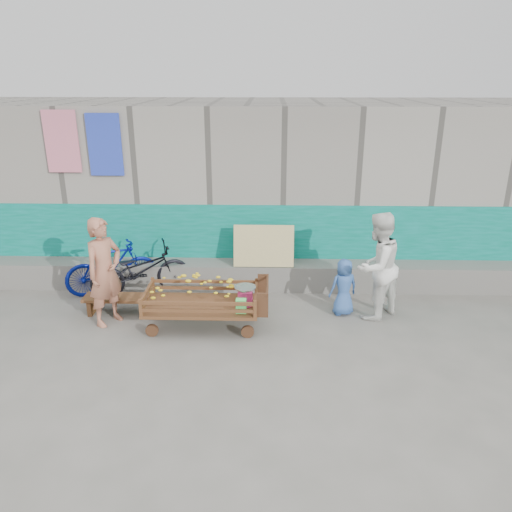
{
  "coord_description": "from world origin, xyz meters",
  "views": [
    {
      "loc": [
        0.38,
        -5.59,
        3.52
      ],
      "look_at": [
        0.2,
        1.2,
        1.0
      ],
      "focal_mm": 35.0,
      "sensor_mm": 36.0,
      "label": 1
    }
  ],
  "objects_px": {
    "bicycle_dark": "(141,270)",
    "bicycle_blue": "(112,268)",
    "banana_cart": "(199,295)",
    "vendor_man": "(105,272)",
    "woman": "(377,266)",
    "child": "(344,287)",
    "bench": "(120,301)"
  },
  "relations": [
    {
      "from": "bicycle_blue",
      "to": "vendor_man",
      "type": "bearing_deg",
      "value": 169.6
    },
    {
      "from": "child",
      "to": "bicycle_dark",
      "type": "distance_m",
      "value": 3.33
    },
    {
      "from": "bicycle_dark",
      "to": "bicycle_blue",
      "type": "bearing_deg",
      "value": 63.07
    },
    {
      "from": "vendor_man",
      "to": "bicycle_dark",
      "type": "height_order",
      "value": "vendor_man"
    },
    {
      "from": "woman",
      "to": "bicycle_dark",
      "type": "relative_size",
      "value": 1.0
    },
    {
      "from": "bench",
      "to": "bicycle_blue",
      "type": "distance_m",
      "value": 0.85
    },
    {
      "from": "bench",
      "to": "bicycle_dark",
      "type": "distance_m",
      "value": 0.76
    },
    {
      "from": "banana_cart",
      "to": "child",
      "type": "height_order",
      "value": "child"
    },
    {
      "from": "bicycle_dark",
      "to": "child",
      "type": "bearing_deg",
      "value": -123.05
    },
    {
      "from": "child",
      "to": "bench",
      "type": "bearing_deg",
      "value": -16.4
    },
    {
      "from": "bicycle_blue",
      "to": "bench",
      "type": "bearing_deg",
      "value": -179.83
    },
    {
      "from": "bench",
      "to": "vendor_man",
      "type": "distance_m",
      "value": 0.68
    },
    {
      "from": "woman",
      "to": "banana_cart",
      "type": "bearing_deg",
      "value": -32.44
    },
    {
      "from": "banana_cart",
      "to": "vendor_man",
      "type": "distance_m",
      "value": 1.41
    },
    {
      "from": "banana_cart",
      "to": "bicycle_dark",
      "type": "distance_m",
      "value": 1.59
    },
    {
      "from": "bicycle_blue",
      "to": "bicycle_dark",
      "type": "bearing_deg",
      "value": -118.75
    },
    {
      "from": "bench",
      "to": "child",
      "type": "relative_size",
      "value": 1.25
    },
    {
      "from": "bicycle_dark",
      "to": "bicycle_blue",
      "type": "distance_m",
      "value": 0.49
    },
    {
      "from": "woman",
      "to": "bicycle_blue",
      "type": "height_order",
      "value": "woman"
    },
    {
      "from": "vendor_man",
      "to": "bench",
      "type": "bearing_deg",
      "value": 19.13
    },
    {
      "from": "bench",
      "to": "woman",
      "type": "bearing_deg",
      "value": 0.01
    },
    {
      "from": "banana_cart",
      "to": "vendor_man",
      "type": "xyz_separation_m",
      "value": [
        -1.37,
        0.11,
        0.3
      ]
    },
    {
      "from": "woman",
      "to": "child",
      "type": "xyz_separation_m",
      "value": [
        -0.46,
        0.07,
        -0.37
      ]
    },
    {
      "from": "vendor_man",
      "to": "bicycle_blue",
      "type": "distance_m",
      "value": 1.14
    },
    {
      "from": "banana_cart",
      "to": "bench",
      "type": "distance_m",
      "value": 1.39
    },
    {
      "from": "child",
      "to": "bicycle_dark",
      "type": "height_order",
      "value": "child"
    },
    {
      "from": "bench",
      "to": "vendor_man",
      "type": "xyz_separation_m",
      "value": [
        -0.08,
        -0.31,
        0.61
      ]
    },
    {
      "from": "banana_cart",
      "to": "bicycle_dark",
      "type": "xyz_separation_m",
      "value": [
        -1.13,
        1.12,
        -0.08
      ]
    },
    {
      "from": "banana_cart",
      "to": "bicycle_dark",
      "type": "height_order",
      "value": "bicycle_dark"
    },
    {
      "from": "banana_cart",
      "to": "vendor_man",
      "type": "height_order",
      "value": "vendor_man"
    },
    {
      "from": "bicycle_dark",
      "to": "bicycle_blue",
      "type": "relative_size",
      "value": 1.08
    },
    {
      "from": "vendor_man",
      "to": "child",
      "type": "xyz_separation_m",
      "value": [
        3.51,
        0.38,
        -0.36
      ]
    }
  ]
}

